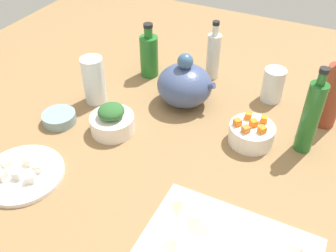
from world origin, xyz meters
TOP-DOWN VIEW (x-y plane):
  - tabletop at (0.00, 0.00)cm, footprint 190.00×190.00cm
  - plate_tofu at (-26.73, -28.47)cm, footprint 20.81×20.81cm
  - bowl_greens at (-15.93, -3.31)cm, footprint 12.55×12.55cm
  - bowl_carrots at (20.79, 9.47)cm, footprint 12.39×12.39cm
  - bowl_small_side at (-32.29, -6.80)cm, footprint 9.81×9.81cm
  - teapot at (-3.40, 18.53)cm, footprint 18.37×16.55cm
  - bottle_0 at (-21.18, 28.61)cm, footprint 6.22×6.22cm
  - bottle_1 at (37.73, 26.82)cm, footprint 5.96×5.96cm
  - bottle_2 at (34.18, 13.07)cm, footprint 4.69×4.69cm
  - bottle_3 at (-1.13, 36.85)cm, footprint 4.58×4.58cm
  - drinking_glass_0 at (20.65, 32.28)cm, footprint 6.75×6.75cm
  - drinking_glass_1 at (-28.91, 7.25)cm, footprint 6.78×6.78cm
  - carrot_cube_0 at (16.82, 8.13)cm, footprint 2.53×2.53cm
  - carrot_cube_1 at (19.71, 6.28)cm, footprint 2.51×2.51cm
  - carrot_cube_2 at (20.83, 9.75)cm, footprint 2.54×2.54cm
  - carrot_cube_3 at (22.92, 12.53)cm, footprint 2.08×2.08cm
  - carrot_cube_4 at (23.61, 8.00)cm, footprint 2.49×2.49cm
  - carrot_cube_5 at (18.61, 12.27)cm, footprint 1.96×1.96cm
  - chopped_greens_mound at (-15.93, -3.31)cm, footprint 7.92×8.10cm
  - tofu_cube_0 at (-27.28, -25.10)cm, footprint 2.54×2.54cm
  - tofu_cube_1 at (-26.29, -30.05)cm, footprint 2.65×2.65cm
  - tofu_cube_2 at (-31.25, -28.78)cm, footprint 2.66×2.66cm
  - tofu_cube_3 at (-22.67, -29.68)cm, footprint 3.07×3.07cm
  - tofu_cube_4 at (-23.52, -26.13)cm, footprint 3.04×3.04cm
  - tofu_cube_5 at (-29.43, -32.12)cm, footprint 2.35×2.35cm
  - dumpling_0 at (16.58, -29.98)cm, footprint 6.69×6.62cm
  - dumpling_1 at (40.18, -21.18)cm, footprint 5.66×5.49cm
  - dumpling_2 at (19.03, -23.53)cm, footprint 6.59×6.18cm
  - dumpling_3 at (13.72, -20.59)cm, footprint 4.43×5.03cm

SIDE VIEW (x-z plane):
  - tabletop at x=0.00cm, z-range 0.00..3.00cm
  - plate_tofu at x=-26.73cm, z-range 3.00..4.20cm
  - bowl_small_side at x=-32.29cm, z-range 3.00..6.05cm
  - dumpling_0 at x=16.58cm, z-range 4.00..6.03cm
  - dumpling_3 at x=13.72cm, z-range 4.00..6.15cm
  - dumpling_1 at x=40.18cm, z-range 4.00..6.33cm
  - dumpling_2 at x=19.03cm, z-range 4.00..6.41cm
  - tofu_cube_0 at x=-27.28cm, z-range 4.20..6.40cm
  - tofu_cube_1 at x=-26.29cm, z-range 4.20..6.40cm
  - tofu_cube_2 at x=-31.25cm, z-range 4.20..6.40cm
  - tofu_cube_3 at x=-22.67cm, z-range 4.20..6.40cm
  - tofu_cube_4 at x=-23.52cm, z-range 4.20..6.40cm
  - tofu_cube_5 at x=-29.43cm, z-range 4.20..6.40cm
  - bowl_greens at x=-15.93cm, z-range 3.00..8.12cm
  - bowl_carrots at x=20.79cm, z-range 3.00..8.45cm
  - drinking_glass_0 at x=20.65cm, z-range 3.00..13.72cm
  - carrot_cube_0 at x=16.82cm, z-range 8.45..10.25cm
  - carrot_cube_1 at x=19.71cm, z-range 8.45..10.25cm
  - carrot_cube_2 at x=20.83cm, z-range 8.45..10.25cm
  - carrot_cube_3 at x=22.92cm, z-range 8.45..10.25cm
  - carrot_cube_4 at x=23.61cm, z-range 8.45..10.25cm
  - carrot_cube_5 at x=18.61cm, z-range 8.45..10.25cm
  - teapot at x=-3.40cm, z-range 1.11..18.14cm
  - chopped_greens_mound at x=-15.93cm, z-range 8.12..11.81cm
  - drinking_glass_1 at x=-28.91cm, z-range 3.00..17.94cm
  - bottle_0 at x=-21.18cm, z-range 1.30..20.06cm
  - bottle_3 at x=-1.13cm, z-range 1.27..21.50cm
  - bottle_1 at x=37.73cm, z-range 1.01..25.44cm
  - bottle_2 at x=34.18cm, z-range 1.32..26.30cm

